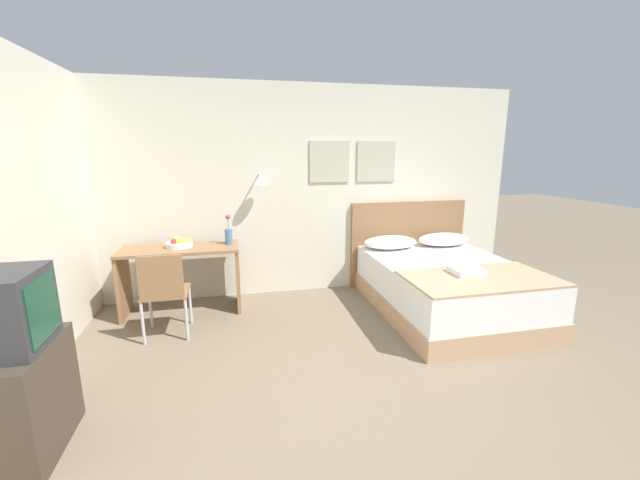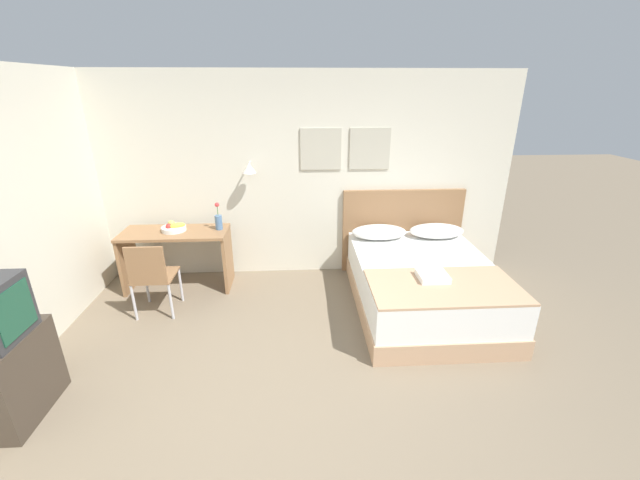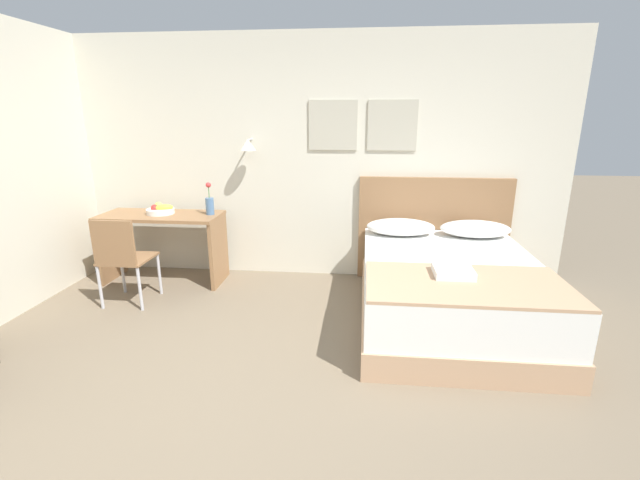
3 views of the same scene
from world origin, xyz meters
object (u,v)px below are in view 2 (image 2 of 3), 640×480
bed (423,285)px  folded_towel_near_foot (433,276)px  flower_vase (219,220)px  throw_blanket (444,286)px  headboard (402,231)px  pillow_right (436,231)px  fruit_bowl (174,228)px  pillow_left (379,232)px  tv_stand (7,378)px  desk (177,248)px  desk_chair (151,274)px

bed → folded_towel_near_foot: size_ratio=6.97×
flower_vase → throw_blanket: bearing=-28.8°
bed → headboard: (0.00, 1.06, 0.29)m
headboard → throw_blanket: bearing=-90.0°
folded_towel_near_foot → flower_vase: size_ratio=0.85×
pillow_right → throw_blanket: bearing=-105.5°
bed → folded_towel_near_foot: (-0.07, -0.45, 0.35)m
bed → flower_vase: 2.61m
throw_blanket → fruit_bowl: fruit_bowl is taller
fruit_bowl → flower_vase: flower_vase is taller
pillow_left → throw_blanket: (0.38, -1.38, -0.07)m
fruit_bowl → tv_stand: bearing=-109.0°
pillow_left → folded_towel_near_foot: 1.27m
headboard → folded_towel_near_foot: bearing=-92.8°
flower_vase → headboard: bearing=7.6°
flower_vase → fruit_bowl: bearing=-177.7°
folded_towel_near_foot → flower_vase: flower_vase is taller
tv_stand → folded_towel_near_foot: bearing=14.6°
pillow_left → throw_blanket: bearing=-74.5°
desk → headboard: bearing=7.0°
pillow_left → tv_stand: 3.99m
pillow_right → desk: desk is taller
pillow_right → tv_stand: pillow_right is taller
folded_towel_near_foot → desk: desk is taller
pillow_left → desk: size_ratio=0.55×
desk → tv_stand: 2.23m
bed → throw_blanket: bearing=-90.0°
desk_chair → flower_vase: bearing=48.4°
throw_blanket → desk: 3.25m
bed → desk: desk is taller
fruit_bowl → flower_vase: size_ratio=0.86×
headboard → desk_chair: bearing=-161.2°
desk_chair → fruit_bowl: fruit_bowl is taller
bed → fruit_bowl: size_ratio=6.83×
pillow_right → bed: bearing=-116.2°
flower_vase → tv_stand: bearing=-121.0°
folded_towel_near_foot → fruit_bowl: 3.14m
folded_towel_near_foot → tv_stand: (-3.64, -0.95, -0.29)m
bed → headboard: headboard is taller
tv_stand → flower_vase: bearing=59.0°
bed → tv_stand: tv_stand is taller
desk_chair → tv_stand: (-0.65, -1.42, -0.17)m
bed → throw_blanket: (0.00, -0.60, 0.31)m
bed → pillow_right: bearing=63.8°
pillow_left → tv_stand: size_ratio=1.01×
pillow_right → fruit_bowl: size_ratio=2.36×
tv_stand → throw_blanket: bearing=12.2°
bed → folded_towel_near_foot: 0.58m
pillow_right → desk_chair: bearing=-167.6°
desk → flower_vase: flower_vase is taller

